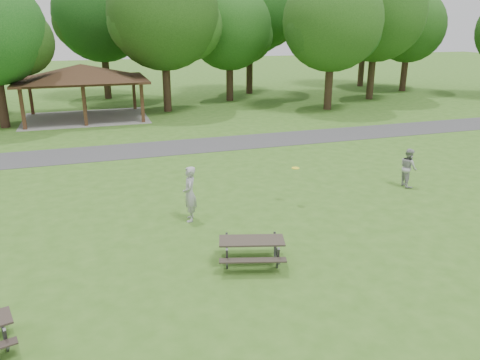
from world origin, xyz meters
name	(u,v)px	position (x,y,z in m)	size (l,w,h in m)	color
ground	(250,274)	(0.00, 0.00, 0.00)	(160.00, 160.00, 0.00)	#37661D
asphalt_path	(166,148)	(0.00, 14.00, 0.01)	(120.00, 3.20, 0.02)	#3F3F41
pavilion	(81,74)	(-4.00, 24.00, 3.06)	(8.60, 7.01, 3.76)	#3D2416
tree_row_e	(165,17)	(2.10, 25.03, 6.78)	(8.40, 8.00, 11.02)	#322016
tree_row_f	(230,30)	(8.09, 28.53, 5.84)	(7.35, 7.00, 9.55)	#312015
tree_row_g	(333,24)	(14.09, 22.03, 6.33)	(7.77, 7.40, 10.25)	#2F2014
tree_row_h	(377,15)	(20.10, 25.53, 7.03)	(8.61, 8.20, 11.37)	#2E2114
tree_row_i	(409,28)	(26.08, 29.03, 5.91)	(7.14, 6.80, 9.52)	#332016
tree_deep_b	(102,17)	(-1.90, 33.03, 6.89)	(8.40, 8.00, 11.13)	#301F15
tree_deep_c	(251,11)	(11.10, 32.03, 7.44)	(8.82, 8.40, 11.90)	black
tree_deep_d	(366,16)	(24.10, 33.53, 7.03)	(8.40, 8.00, 11.27)	#312216
picnic_table_middle	(252,246)	(0.21, 0.52, 0.58)	(2.13, 1.88, 0.78)	#312A23
frisbee_in_flight	(295,168)	(3.26, 4.38, 1.40)	(0.36, 0.36, 0.02)	yellow
frisbee_thrower	(190,194)	(-0.76, 4.08, 0.96)	(0.70, 0.46, 1.92)	#A2A2A4
frisbee_catcher	(408,168)	(8.52, 4.78, 0.80)	(0.78, 0.61, 1.60)	#AAA9AC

